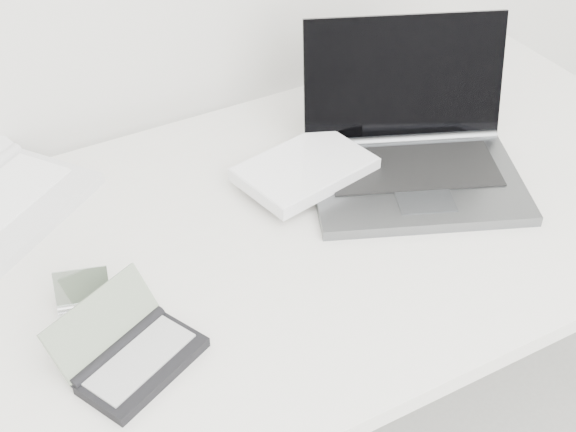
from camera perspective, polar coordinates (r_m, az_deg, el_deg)
desk at (r=1.40m, az=0.28°, el=-2.11°), size 1.60×0.80×0.73m
laptop_large at (r=1.47m, az=7.11°, el=4.24°), size 0.54×0.44×0.25m
pda_silver at (r=1.23m, az=-14.27°, el=-6.70°), size 0.10×0.11×0.06m
palmtop_charcoal at (r=1.16m, az=-11.04°, el=-9.59°), size 0.22×0.21×0.09m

